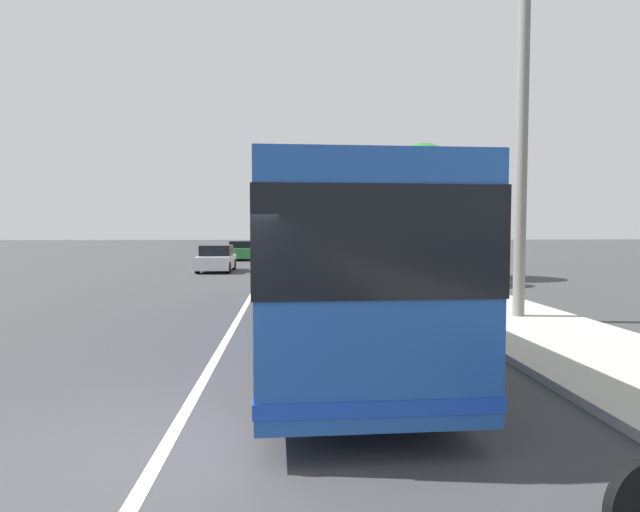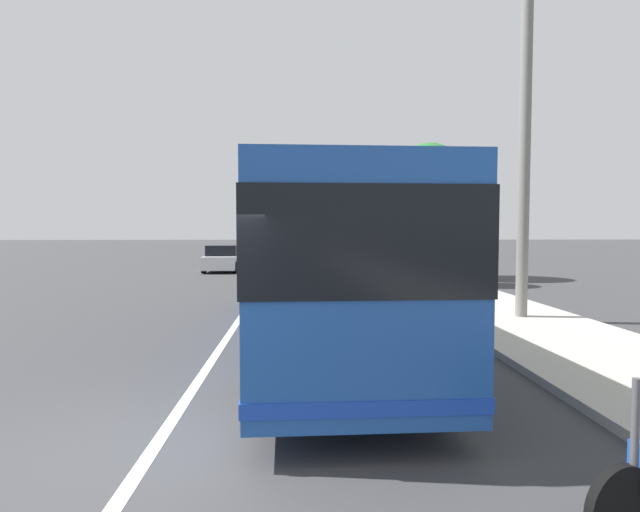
# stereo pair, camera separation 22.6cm
# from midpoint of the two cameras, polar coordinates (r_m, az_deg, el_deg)

# --- Properties ---
(ground_plane) EXTENTS (220.00, 220.00, 0.00)m
(ground_plane) POSITION_cam_midpoint_polar(r_m,az_deg,el_deg) (6.04, -18.34, -20.13)
(ground_plane) COLOR #38383A
(sidewalk_curb) EXTENTS (110.00, 3.60, 0.14)m
(sidewalk_curb) POSITION_cam_midpoint_polar(r_m,az_deg,el_deg) (16.50, 16.23, -5.09)
(sidewalk_curb) COLOR #B2ADA3
(sidewalk_curb) RESTS_ON ground
(lane_divider_line) EXTENTS (110.00, 0.16, 0.01)m
(lane_divider_line) POSITION_cam_midpoint_polar(r_m,az_deg,el_deg) (15.62, -8.87, -5.70)
(lane_divider_line) COLOR silver
(lane_divider_line) RESTS_ON ground
(coach_bus) EXTENTS (12.08, 2.88, 3.16)m
(coach_bus) POSITION_cam_midpoint_polar(r_m,az_deg,el_deg) (10.85, -0.22, 0.22)
(coach_bus) COLOR #1E4C9E
(coach_bus) RESTS_ON ground
(car_side_street) EXTENTS (3.95, 1.87, 1.47)m
(car_side_street) POSITION_cam_midpoint_polar(r_m,az_deg,el_deg) (29.03, -11.78, -0.34)
(car_side_street) COLOR silver
(car_side_street) RESTS_ON ground
(car_behind_bus) EXTENTS (4.43, 2.03, 1.46)m
(car_behind_bus) POSITION_cam_midpoint_polar(r_m,az_deg,el_deg) (39.93, -8.96, 0.60)
(car_behind_bus) COLOR #2D7238
(car_behind_bus) RESTS_ON ground
(car_ahead_same_lane) EXTENTS (4.36, 2.01, 1.49)m
(car_ahead_same_lane) POSITION_cam_midpoint_polar(r_m,az_deg,el_deg) (50.96, -2.58, 1.15)
(car_ahead_same_lane) COLOR red
(car_ahead_same_lane) RESTS_ON ground
(roadside_tree_mid_block) EXTENTS (2.45, 2.45, 5.14)m
(roadside_tree_mid_block) POSITION_cam_midpoint_polar(r_m,az_deg,el_deg) (21.89, 9.57, 6.82)
(roadside_tree_mid_block) COLOR brown
(roadside_tree_mid_block) RESTS_ON ground
(roadside_tree_far_block) EXTENTS (3.71, 3.71, 6.47)m
(roadside_tree_far_block) POSITION_cam_midpoint_polar(r_m,az_deg,el_deg) (25.04, 11.22, 8.09)
(roadside_tree_far_block) COLOR brown
(roadside_tree_far_block) RESTS_ON ground
(utility_pole) EXTENTS (0.29, 0.29, 8.26)m
(utility_pole) POSITION_cam_midpoint_polar(r_m,az_deg,el_deg) (14.00, 21.27, 10.08)
(utility_pole) COLOR slate
(utility_pole) RESTS_ON ground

